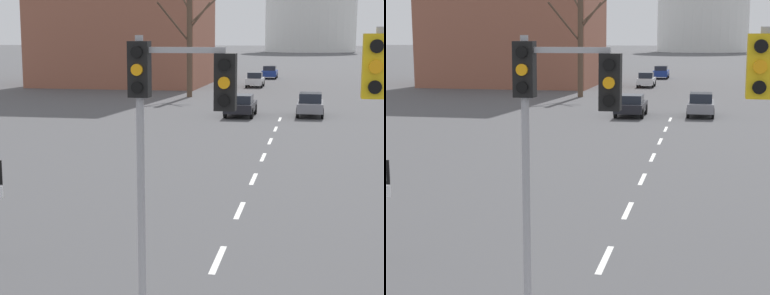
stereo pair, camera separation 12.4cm
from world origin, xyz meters
The scene contains 13 objects.
lane_stripe_1 centered at (0.00, 7.73, 0.00)m, with size 0.16×2.00×0.01m, color silver.
lane_stripe_2 centered at (0.00, 12.23, 0.00)m, with size 0.16×2.00×0.01m, color silver.
lane_stripe_3 centered at (0.00, 16.73, 0.00)m, with size 0.16×2.00×0.01m, color silver.
lane_stripe_4 centered at (0.00, 21.23, 0.00)m, with size 0.16×2.00×0.01m, color silver.
lane_stripe_5 centered at (0.00, 25.73, 0.00)m, with size 0.16×2.00×0.01m, color silver.
lane_stripe_6 centered at (0.00, 30.23, 0.00)m, with size 0.16×2.00×0.01m, color silver.
lane_stripe_7 centered at (0.00, 34.73, 0.00)m, with size 0.16×2.00×0.01m, color silver.
traffic_signal_centre_tall centered at (-0.32, 3.93, 4.00)m, with size 1.85×0.34×5.29m.
sedan_near_left centered at (-2.70, 35.94, 0.77)m, with size 1.93×4.17×1.46m.
sedan_near_right centered at (1.90, 36.83, 0.81)m, with size 1.78×4.05×1.58m.
sedan_mid_centre centered at (-4.09, 61.64, 0.80)m, with size 1.80×3.92×1.58m.
sedan_far_left centered at (-3.55, 76.15, 0.83)m, with size 1.90×4.22×1.64m.
bare_tree_left_near centered at (-8.79, 49.15, 4.91)m, with size 4.58×5.23×10.51m.
Camera 1 is at (2.14, -6.78, 5.25)m, focal length 60.00 mm.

